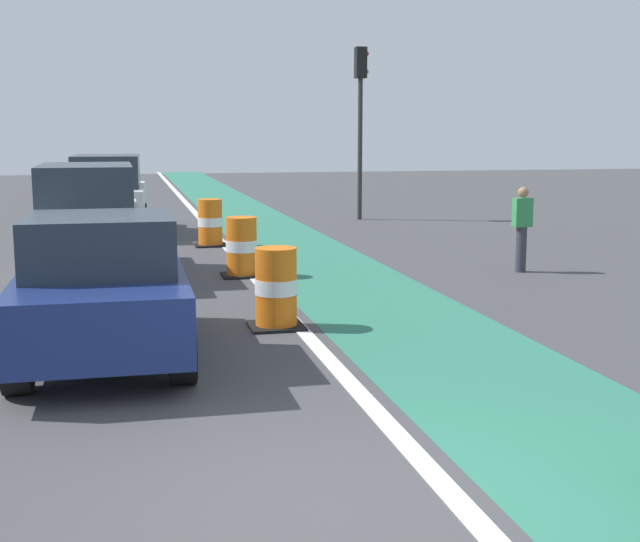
{
  "coord_description": "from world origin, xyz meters",
  "views": [
    {
      "loc": [
        -1.35,
        -5.49,
        2.61
      ],
      "look_at": [
        0.73,
        3.52,
        1.1
      ],
      "focal_mm": 47.64,
      "sensor_mm": 36.0,
      "label": 1
    }
  ],
  "objects": [
    {
      "name": "ground_plane",
      "position": [
        0.0,
        0.0,
        0.0
      ],
      "size": [
        100.0,
        100.0,
        0.0
      ],
      "primitive_type": "plane",
      "color": "#424244"
    },
    {
      "name": "bike_lane_strip",
      "position": [
        2.4,
        12.0,
        0.0
      ],
      "size": [
        2.5,
        80.0,
        0.01
      ],
      "primitive_type": "cube",
      "color": "#2D755B",
      "rests_on": "ground"
    },
    {
      "name": "lane_divider_stripe",
      "position": [
        0.9,
        12.0,
        0.01
      ],
      "size": [
        0.2,
        80.0,
        0.01
      ],
      "primitive_type": "cube",
      "color": "silver",
      "rests_on": "ground"
    },
    {
      "name": "parked_sedan_nearest",
      "position": [
        -1.63,
        4.46,
        0.83
      ],
      "size": [
        1.94,
        4.11,
        1.7
      ],
      "color": "navy",
      "rests_on": "ground"
    },
    {
      "name": "parked_suv_second",
      "position": [
        -2.02,
        10.51,
        1.04
      ],
      "size": [
        1.96,
        4.62,
        2.04
      ],
      "color": "silver",
      "rests_on": "ground"
    },
    {
      "name": "parked_suv_third",
      "position": [
        -1.76,
        17.13,
        1.04
      ],
      "size": [
        2.04,
        4.66,
        2.04
      ],
      "color": "silver",
      "rests_on": "ground"
    },
    {
      "name": "traffic_barrel_front",
      "position": [
        0.6,
        5.59,
        0.53
      ],
      "size": [
        0.73,
        0.73,
        1.09
      ],
      "color": "orange",
      "rests_on": "ground"
    },
    {
      "name": "traffic_barrel_mid",
      "position": [
        0.71,
        9.82,
        0.53
      ],
      "size": [
        0.73,
        0.73,
        1.09
      ],
      "color": "orange",
      "rests_on": "ground"
    },
    {
      "name": "traffic_barrel_back",
      "position": [
        0.57,
        14.19,
        0.53
      ],
      "size": [
        0.73,
        0.73,
        1.09
      ],
      "color": "orange",
      "rests_on": "ground"
    },
    {
      "name": "traffic_light_corner",
      "position": [
        5.61,
        19.29,
        3.5
      ],
      "size": [
        0.41,
        0.32,
        5.1
      ],
      "color": "#2D2D2D",
      "rests_on": "ground"
    },
    {
      "name": "pedestrian_crossing",
      "position": [
        5.92,
        9.13,
        0.86
      ],
      "size": [
        0.34,
        0.2,
        1.61
      ],
      "color": "#33333D",
      "rests_on": "ground"
    }
  ]
}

